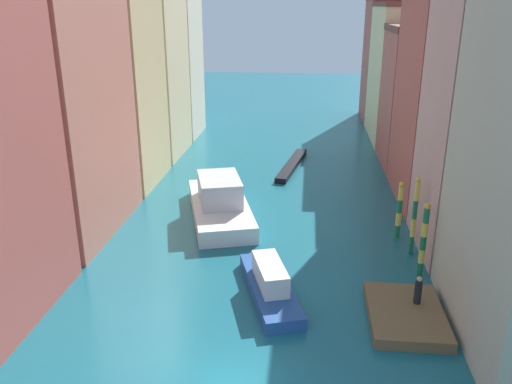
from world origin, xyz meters
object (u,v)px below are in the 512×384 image
object	(u,v)px
gondola_black	(292,165)
vaporetto_white	(220,202)
mooring_pole_2	(399,210)
mooring_pole_1	(414,216)
waterfront_dock	(406,315)
motorboat_0	(270,283)
person_on_dock	(418,291)
mooring_pole_0	(424,239)

from	to	relation	value
gondola_black	vaporetto_white	bearing A→B (deg)	-110.81
mooring_pole_2	gondola_black	distance (m)	16.78
mooring_pole_1	gondola_black	size ratio (longest dim) A/B	0.49
waterfront_dock	motorboat_0	bearing A→B (deg)	166.09
person_on_dock	mooring_pole_2	size ratio (longest dim) A/B	0.38
waterfront_dock	mooring_pole_1	distance (m)	7.74
mooring_pole_0	waterfront_dock	bearing A→B (deg)	-108.61
mooring_pole_2	motorboat_0	xyz separation A→B (m)	(-7.77, -7.90, -1.34)
motorboat_0	gondola_black	bearing A→B (deg)	89.11
waterfront_dock	gondola_black	world-z (taller)	waterfront_dock
motorboat_0	mooring_pole_1	bearing A→B (deg)	34.14
person_on_dock	mooring_pole_2	xyz separation A→B (m)	(0.41, 8.87, 0.77)
vaporetto_white	mooring_pole_1	bearing A→B (deg)	-20.63
mooring_pole_1	vaporetto_white	distance (m)	13.58
person_on_dock	gondola_black	xyz separation A→B (m)	(-7.01, 23.82, -0.97)
waterfront_dock	gondola_black	bearing A→B (deg)	104.61
waterfront_dock	vaporetto_white	xyz separation A→B (m)	(-11.14, 12.01, 0.79)
mooring_pole_2	gondola_black	xyz separation A→B (m)	(-7.42, 14.95, -1.74)
motorboat_0	vaporetto_white	bearing A→B (deg)	113.02
waterfront_dock	motorboat_0	xyz separation A→B (m)	(-6.74, 1.67, 0.38)
mooring_pole_0	vaporetto_white	size ratio (longest dim) A/B	0.40
person_on_dock	motorboat_0	bearing A→B (deg)	172.43
mooring_pole_0	mooring_pole_2	bearing A→B (deg)	95.76
waterfront_dock	gondola_black	xyz separation A→B (m)	(-6.39, 24.51, -0.03)
gondola_black	mooring_pole_1	bearing A→B (deg)	-65.44
mooring_pole_2	motorboat_0	bearing A→B (deg)	-134.54
mooring_pole_0	mooring_pole_1	xyz separation A→B (m)	(-0.04, 2.70, 0.28)
motorboat_0	person_on_dock	bearing A→B (deg)	-7.57
mooring_pole_2	gondola_black	bearing A→B (deg)	116.39
person_on_dock	motorboat_0	size ratio (longest dim) A/B	0.20
mooring_pole_2	gondola_black	size ratio (longest dim) A/B	0.39
mooring_pole_1	mooring_pole_2	distance (m)	2.42
mooring_pole_0	vaporetto_white	world-z (taller)	mooring_pole_0
mooring_pole_1	waterfront_dock	bearing A→B (deg)	-101.65
mooring_pole_0	motorboat_0	world-z (taller)	mooring_pole_0
mooring_pole_2	vaporetto_white	bearing A→B (deg)	168.62
person_on_dock	motorboat_0	world-z (taller)	person_on_dock
mooring_pole_0	mooring_pole_1	size ratio (longest dim) A/B	0.88
person_on_dock	mooring_pole_0	xyz separation A→B (m)	(0.91, 3.86, 1.02)
mooring_pole_2	motorboat_0	distance (m)	11.16
waterfront_dock	mooring_pole_1	bearing A→B (deg)	78.35
person_on_dock	vaporetto_white	distance (m)	16.32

